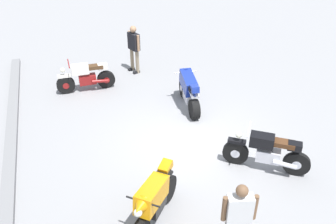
{
  "coord_description": "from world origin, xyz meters",
  "views": [
    {
      "loc": [
        -7.39,
        3.04,
        5.95
      ],
      "look_at": [
        0.49,
        0.44,
        0.75
      ],
      "focal_mm": 38.81,
      "sensor_mm": 36.0,
      "label": 1
    }
  ],
  "objects_px": {
    "person_in_white_shirt": "(238,215)",
    "person_in_black_shirt": "(134,46)",
    "motorcycle_orange_sportbike": "(154,199)",
    "motorcycle_black_cruiser": "(267,152)",
    "motorcycle_blue_sportbike": "(189,90)",
    "motorcycle_cream_vintage": "(86,77)"
  },
  "relations": [
    {
      "from": "motorcycle_orange_sportbike",
      "to": "person_in_white_shirt",
      "type": "height_order",
      "value": "person_in_white_shirt"
    },
    {
      "from": "motorcycle_orange_sportbike",
      "to": "motorcycle_cream_vintage",
      "type": "bearing_deg",
      "value": -134.12
    },
    {
      "from": "person_in_white_shirt",
      "to": "person_in_black_shirt",
      "type": "xyz_separation_m",
      "value": [
        8.26,
        -0.09,
        0.07
      ]
    },
    {
      "from": "motorcycle_blue_sportbike",
      "to": "motorcycle_orange_sportbike",
      "type": "relative_size",
      "value": 1.22
    },
    {
      "from": "motorcycle_cream_vintage",
      "to": "person_in_white_shirt",
      "type": "distance_m",
      "value": 7.57
    },
    {
      "from": "motorcycle_blue_sportbike",
      "to": "motorcycle_cream_vintage",
      "type": "relative_size",
      "value": 1.0
    },
    {
      "from": "motorcycle_orange_sportbike",
      "to": "person_in_black_shirt",
      "type": "relative_size",
      "value": 0.92
    },
    {
      "from": "motorcycle_orange_sportbike",
      "to": "person_in_white_shirt",
      "type": "relative_size",
      "value": 0.97
    },
    {
      "from": "motorcycle_cream_vintage",
      "to": "motorcycle_orange_sportbike",
      "type": "distance_m",
      "value": 6.18
    },
    {
      "from": "person_in_black_shirt",
      "to": "person_in_white_shirt",
      "type": "bearing_deg",
      "value": 69.09
    },
    {
      "from": "motorcycle_cream_vintage",
      "to": "motorcycle_orange_sportbike",
      "type": "xyz_separation_m",
      "value": [
        -6.16,
        -0.57,
        0.11
      ]
    },
    {
      "from": "motorcycle_black_cruiser",
      "to": "motorcycle_cream_vintage",
      "type": "distance_m",
      "value": 6.54
    },
    {
      "from": "motorcycle_blue_sportbike",
      "to": "person_in_white_shirt",
      "type": "bearing_deg",
      "value": 174.91
    },
    {
      "from": "motorcycle_cream_vintage",
      "to": "person_in_black_shirt",
      "type": "height_order",
      "value": "person_in_black_shirt"
    },
    {
      "from": "motorcycle_blue_sportbike",
      "to": "motorcycle_black_cruiser",
      "type": "xyz_separation_m",
      "value": [
        -3.37,
        -0.71,
        -0.07
      ]
    },
    {
      "from": "motorcycle_orange_sportbike",
      "to": "motorcycle_black_cruiser",
      "type": "bearing_deg",
      "value": 143.68
    },
    {
      "from": "motorcycle_black_cruiser",
      "to": "person_in_white_shirt",
      "type": "relative_size",
      "value": 1.07
    },
    {
      "from": "motorcycle_black_cruiser",
      "to": "motorcycle_blue_sportbike",
      "type": "bearing_deg",
      "value": -42.54
    },
    {
      "from": "motorcycle_blue_sportbike",
      "to": "person_in_white_shirt",
      "type": "height_order",
      "value": "person_in_white_shirt"
    },
    {
      "from": "motorcycle_black_cruiser",
      "to": "person_in_black_shirt",
      "type": "distance_m",
      "value": 6.62
    },
    {
      "from": "motorcycle_black_cruiser",
      "to": "person_in_white_shirt",
      "type": "bearing_deg",
      "value": 81.88
    },
    {
      "from": "motorcycle_black_cruiser",
      "to": "person_in_white_shirt",
      "type": "distance_m",
      "value": 2.63
    }
  ]
}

